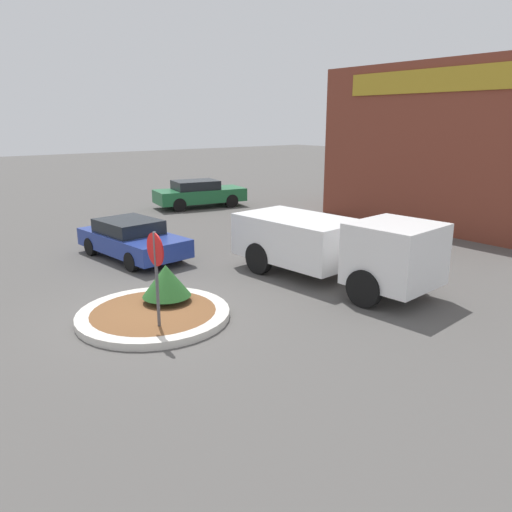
{
  "coord_description": "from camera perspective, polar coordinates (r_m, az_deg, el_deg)",
  "views": [
    {
      "loc": [
        10.14,
        -4.87,
        4.54
      ],
      "look_at": [
        0.72,
        2.51,
        1.26
      ],
      "focal_mm": 35.0,
      "sensor_mm": 36.0,
      "label": 1
    }
  ],
  "objects": [
    {
      "name": "ground_plane",
      "position": [
        12.13,
        -11.58,
        -6.96
      ],
      "size": [
        120.0,
        120.0,
        0.0
      ],
      "primitive_type": "plane",
      "color": "#514F4C"
    },
    {
      "name": "traffic_island",
      "position": [
        12.1,
        -11.6,
        -6.58
      ],
      "size": [
        3.58,
        3.58,
        0.18
      ],
      "color": "beige",
      "rests_on": "ground_plane"
    },
    {
      "name": "stop_sign",
      "position": [
        10.76,
        -11.36,
        -0.91
      ],
      "size": [
        0.72,
        0.07,
        2.28
      ],
      "color": "#4C4C51",
      "rests_on": "ground_plane"
    },
    {
      "name": "island_shrub",
      "position": [
        12.45,
        -10.23,
        -2.77
      ],
      "size": [
        1.2,
        1.2,
        0.94
      ],
      "color": "brown",
      "rests_on": "traffic_island"
    },
    {
      "name": "utility_truck",
      "position": [
        14.37,
        8.63,
        1.31
      ],
      "size": [
        6.33,
        2.68,
        2.02
      ],
      "rotation": [
        0.0,
        0.0,
        0.09
      ],
      "color": "white",
      "rests_on": "ground_plane"
    },
    {
      "name": "storefront_building",
      "position": [
        24.3,
        22.58,
        11.54
      ],
      "size": [
        10.99,
        6.07,
        6.82
      ],
      "color": "brown",
      "rests_on": "ground_plane"
    },
    {
      "name": "parked_sedan_blue",
      "position": [
        17.32,
        -13.99,
        1.94
      ],
      "size": [
        4.49,
        2.35,
        1.29
      ],
      "rotation": [
        0.0,
        0.0,
        0.11
      ],
      "color": "navy",
      "rests_on": "ground_plane"
    },
    {
      "name": "parked_sedan_green",
      "position": [
        26.93,
        -6.52,
        7.13
      ],
      "size": [
        2.75,
        4.97,
        1.43
      ],
      "rotation": [
        0.0,
        0.0,
        1.38
      ],
      "color": "#1E6638",
      "rests_on": "ground_plane"
    }
  ]
}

